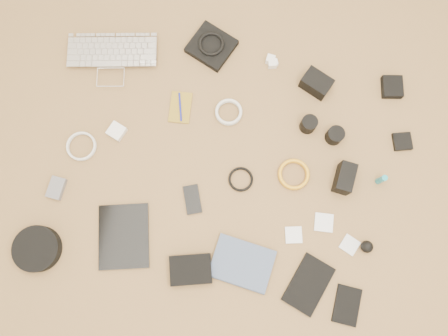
% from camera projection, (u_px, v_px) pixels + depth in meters
% --- Properties ---
extents(laptop, '(0.42, 0.33, 0.03)m').
position_uv_depth(laptop, '(112.00, 63.00, 1.83)').
color(laptop, silver).
rests_on(laptop, ground).
extents(headphone_pouch, '(0.22, 0.22, 0.03)m').
position_uv_depth(headphone_pouch, '(211.00, 46.00, 1.85)').
color(headphone_pouch, black).
rests_on(headphone_pouch, ground).
extents(headphones, '(0.13, 0.13, 0.01)m').
position_uv_depth(headphones, '(211.00, 44.00, 1.82)').
color(headphones, black).
rests_on(headphones, headphone_pouch).
extents(charger_a, '(0.03, 0.03, 0.02)m').
position_uv_depth(charger_a, '(275.00, 63.00, 1.83)').
color(charger_a, white).
rests_on(charger_a, ground).
extents(charger_b, '(0.04, 0.04, 0.03)m').
position_uv_depth(charger_b, '(270.00, 60.00, 1.83)').
color(charger_b, white).
rests_on(charger_b, ground).
extents(charger_c, '(0.03, 0.03, 0.03)m').
position_uv_depth(charger_c, '(273.00, 62.00, 1.83)').
color(charger_c, white).
rests_on(charger_c, ground).
extents(charger_d, '(0.04, 0.04, 0.03)m').
position_uv_depth(charger_d, '(272.00, 64.00, 1.83)').
color(charger_d, white).
rests_on(charger_d, ground).
extents(dslr_camera, '(0.14, 0.12, 0.07)m').
position_uv_depth(dslr_camera, '(316.00, 83.00, 1.79)').
color(dslr_camera, black).
rests_on(dslr_camera, ground).
extents(lens_pouch, '(0.10, 0.11, 0.03)m').
position_uv_depth(lens_pouch, '(392.00, 87.00, 1.81)').
color(lens_pouch, black).
rests_on(lens_pouch, ground).
extents(notebook_olive, '(0.10, 0.14, 0.01)m').
position_uv_depth(notebook_olive, '(180.00, 107.00, 1.80)').
color(notebook_olive, olive).
rests_on(notebook_olive, ground).
extents(pen_blue, '(0.04, 0.12, 0.01)m').
position_uv_depth(pen_blue, '(180.00, 107.00, 1.80)').
color(pen_blue, '#121899').
rests_on(pen_blue, notebook_olive).
extents(cable_white_a, '(0.14, 0.14, 0.01)m').
position_uv_depth(cable_white_a, '(229.00, 113.00, 1.80)').
color(cable_white_a, silver).
rests_on(cable_white_a, ground).
extents(lens_a, '(0.07, 0.07, 0.07)m').
position_uv_depth(lens_a, '(309.00, 124.00, 1.76)').
color(lens_a, black).
rests_on(lens_a, ground).
extents(lens_b, '(0.07, 0.07, 0.06)m').
position_uv_depth(lens_b, '(335.00, 135.00, 1.75)').
color(lens_b, black).
rests_on(lens_b, ground).
extents(card_reader, '(0.09, 0.09, 0.02)m').
position_uv_depth(card_reader, '(402.00, 142.00, 1.77)').
color(card_reader, black).
rests_on(card_reader, ground).
extents(power_brick, '(0.08, 0.08, 0.03)m').
position_uv_depth(power_brick, '(117.00, 131.00, 1.77)').
color(power_brick, white).
rests_on(power_brick, ground).
extents(cable_white_b, '(0.13, 0.13, 0.01)m').
position_uv_depth(cable_white_b, '(82.00, 147.00, 1.77)').
color(cable_white_b, silver).
rests_on(cable_white_b, ground).
extents(cable_black, '(0.13, 0.13, 0.01)m').
position_uv_depth(cable_black, '(241.00, 179.00, 1.74)').
color(cable_black, black).
rests_on(cable_black, ground).
extents(cable_yellow, '(0.14, 0.14, 0.01)m').
position_uv_depth(cable_yellow, '(293.00, 175.00, 1.74)').
color(cable_yellow, orange).
rests_on(cable_yellow, ground).
extents(flash, '(0.07, 0.12, 0.09)m').
position_uv_depth(flash, '(344.00, 178.00, 1.70)').
color(flash, black).
rests_on(flash, ground).
extents(lens_cleaner, '(0.03, 0.03, 0.08)m').
position_uv_depth(lens_cleaner, '(381.00, 180.00, 1.70)').
color(lens_cleaner, teal).
rests_on(lens_cleaner, ground).
extents(battery_charger, '(0.06, 0.09, 0.02)m').
position_uv_depth(battery_charger, '(56.00, 188.00, 1.73)').
color(battery_charger, '#5D5D62').
rests_on(battery_charger, ground).
extents(tablet, '(0.25, 0.29, 0.01)m').
position_uv_depth(tablet, '(124.00, 236.00, 1.69)').
color(tablet, black).
rests_on(tablet, ground).
extents(phone, '(0.10, 0.13, 0.01)m').
position_uv_depth(phone, '(192.00, 199.00, 1.72)').
color(phone, black).
rests_on(phone, ground).
extents(filter_case_left, '(0.08, 0.08, 0.01)m').
position_uv_depth(filter_case_left, '(294.00, 235.00, 1.70)').
color(filter_case_left, silver).
rests_on(filter_case_left, ground).
extents(filter_case_mid, '(0.08, 0.08, 0.01)m').
position_uv_depth(filter_case_mid, '(324.00, 223.00, 1.70)').
color(filter_case_mid, silver).
rests_on(filter_case_mid, ground).
extents(filter_case_right, '(0.08, 0.08, 0.01)m').
position_uv_depth(filter_case_right, '(350.00, 245.00, 1.69)').
color(filter_case_right, silver).
rests_on(filter_case_right, ground).
extents(air_blower, '(0.06, 0.06, 0.05)m').
position_uv_depth(air_blower, '(367.00, 247.00, 1.67)').
color(air_blower, black).
rests_on(air_blower, ground).
extents(headphone_case, '(0.18, 0.18, 0.05)m').
position_uv_depth(headphone_case, '(37.00, 249.00, 1.67)').
color(headphone_case, black).
rests_on(headphone_case, ground).
extents(drive_case, '(0.18, 0.15, 0.04)m').
position_uv_depth(drive_case, '(191.00, 270.00, 1.65)').
color(drive_case, black).
rests_on(drive_case, ground).
extents(paperback, '(0.25, 0.20, 0.02)m').
position_uv_depth(paperback, '(235.00, 285.00, 1.65)').
color(paperback, '#3F4E6B').
rests_on(paperback, ground).
extents(notebook_black_a, '(0.19, 0.24, 0.01)m').
position_uv_depth(notebook_black_a, '(308.00, 284.00, 1.65)').
color(notebook_black_a, black).
rests_on(notebook_black_a, ground).
extents(notebook_black_b, '(0.10, 0.15, 0.01)m').
position_uv_depth(notebook_black_b, '(347.00, 305.00, 1.64)').
color(notebook_black_b, black).
rests_on(notebook_black_b, ground).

